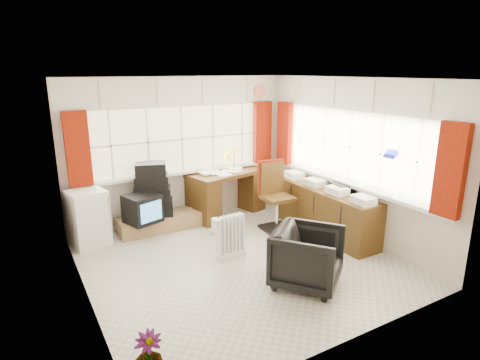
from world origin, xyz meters
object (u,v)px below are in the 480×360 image
object	(u,v)px
task_chair	(274,193)
tv_bench	(160,222)
radiator	(230,240)
office_chair	(308,257)
crt_tv	(143,208)
credenza	(325,210)
desk	(227,191)
desk_lamp	(234,154)
mini_fridge	(88,218)

from	to	relation	value
task_chair	tv_bench	distance (m)	1.97
radiator	tv_bench	world-z (taller)	radiator
office_chair	tv_bench	world-z (taller)	office_chair
task_chair	crt_tv	distance (m)	2.16
office_chair	credenza	xyz separation A→B (m)	(1.30, 1.14, 0.02)
tv_bench	task_chair	bearing A→B (deg)	-27.49
task_chair	desk	bearing A→B (deg)	111.51
desk_lamp	crt_tv	distance (m)	1.94
radiator	mini_fridge	world-z (taller)	mini_fridge
task_chair	credenza	xyz separation A→B (m)	(0.58, -0.64, -0.22)
credenza	crt_tv	size ratio (longest dim) A/B	3.26
desk	radiator	size ratio (longest dim) A/B	2.46
desk	mini_fridge	size ratio (longest dim) A/B	1.79
radiator	credenza	size ratio (longest dim) A/B	0.31
desk	office_chair	distance (m)	2.76
desk_lamp	mini_fridge	distance (m)	2.71
mini_fridge	credenza	bearing A→B (deg)	-23.11
office_chair	radiator	size ratio (longest dim) A/B	1.29
desk	credenza	size ratio (longest dim) A/B	0.77
office_chair	mini_fridge	world-z (taller)	mini_fridge
mini_fridge	tv_bench	bearing A→B (deg)	3.01
task_chair	mini_fridge	xyz separation A→B (m)	(-2.84, 0.82, -0.18)
tv_bench	mini_fridge	size ratio (longest dim) A/B	1.62
radiator	tv_bench	xyz separation A→B (m)	(-0.52, 1.51, -0.13)
desk_lamp	crt_tv	world-z (taller)	desk_lamp
credenza	mini_fridge	bearing A→B (deg)	156.89
credenza	tv_bench	distance (m)	2.75
credenza	tv_bench	world-z (taller)	credenza
desk	mini_fridge	distance (m)	2.46
desk	desk_lamp	size ratio (longest dim) A/B	3.43
mini_fridge	task_chair	bearing A→B (deg)	-16.16
task_chair	tv_bench	bearing A→B (deg)	152.51
crt_tv	mini_fridge	size ratio (longest dim) A/B	0.71
office_chair	credenza	bearing A→B (deg)	4.09
mini_fridge	crt_tv	bearing A→B (deg)	-7.39
radiator	credenza	world-z (taller)	credenza
desk_lamp	office_chair	xyz separation A→B (m)	(-0.49, -2.73, -0.77)
task_chair	mini_fridge	bearing A→B (deg)	163.84
tv_bench	credenza	bearing A→B (deg)	-33.70
desk	crt_tv	xyz separation A→B (m)	(-1.65, -0.25, 0.02)
desk_lamp	task_chair	bearing A→B (deg)	-76.86
tv_bench	mini_fridge	xyz separation A→B (m)	(-1.14, -0.06, 0.31)
credenza	crt_tv	xyz separation A→B (m)	(-2.61, 1.35, 0.08)
desk	credenza	distance (m)	1.87
desk	tv_bench	world-z (taller)	desk
desk	task_chair	size ratio (longest dim) A/B	1.34
crt_tv	tv_bench	bearing A→B (deg)	26.56
desk	crt_tv	size ratio (longest dim) A/B	2.52
credenza	task_chair	bearing A→B (deg)	132.42
office_chair	desk_lamp	bearing A→B (deg)	42.68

